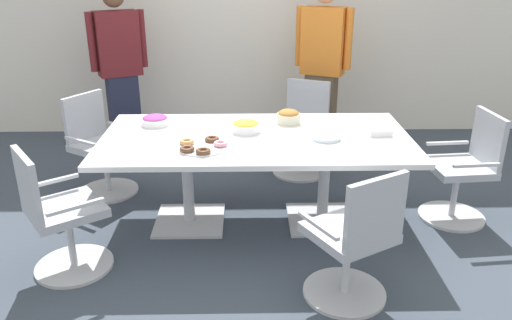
{
  "coord_description": "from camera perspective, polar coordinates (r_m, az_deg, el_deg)",
  "views": [
    {
      "loc": [
        -0.07,
        -3.74,
        2.07
      ],
      "look_at": [
        0.0,
        0.0,
        0.55
      ],
      "focal_mm": 35.75,
      "sensor_mm": 36.0,
      "label": 1
    }
  ],
  "objects": [
    {
      "name": "person_standing_1",
      "position": [
        5.55,
        7.42,
        10.44
      ],
      "size": [
        0.59,
        0.38,
        1.83
      ],
      "rotation": [
        0.0,
        0.0,
        -3.57
      ],
      "color": "brown",
      "rests_on": "ground"
    },
    {
      "name": "office_chair_2",
      "position": [
        3.71,
        -21.18,
        -6.15
      ],
      "size": [
        0.75,
        0.75,
        0.91
      ],
      "rotation": [
        0.0,
        0.0,
        -0.95
      ],
      "color": "silver",
      "rests_on": "ground"
    },
    {
      "name": "office_chair_1",
      "position": [
        4.85,
        -17.04,
        1.05
      ],
      "size": [
        0.75,
        0.75,
        0.91
      ],
      "rotation": [
        0.0,
        0.0,
        -2.14
      ],
      "color": "silver",
      "rests_on": "ground"
    },
    {
      "name": "office_chair_3",
      "position": [
        3.24,
        10.91,
        -9.2
      ],
      "size": [
        0.74,
        0.74,
        0.91
      ],
      "rotation": [
        0.0,
        0.0,
        0.52
      ],
      "color": "silver",
      "rests_on": "ground"
    },
    {
      "name": "office_chair_4",
      "position": [
        4.49,
        22.26,
        -1.36
      ],
      "size": [
        0.59,
        0.59,
        0.91
      ],
      "rotation": [
        0.0,
        0.0,
        -4.62
      ],
      "color": "silver",
      "rests_on": "ground"
    },
    {
      "name": "snack_bowl_pretzels",
      "position": [
        4.28,
        3.65,
        4.89
      ],
      "size": [
        0.2,
        0.2,
        0.12
      ],
      "color": "beige",
      "rests_on": "conference_table"
    },
    {
      "name": "snack_bowl_candy_mix",
      "position": [
        4.31,
        -11.23,
        4.41
      ],
      "size": [
        0.23,
        0.23,
        0.08
      ],
      "color": "white",
      "rests_on": "conference_table"
    },
    {
      "name": "person_standing_0",
      "position": [
        5.75,
        -14.96,
        9.98
      ],
      "size": [
        0.58,
        0.39,
        1.78
      ],
      "rotation": [
        0.0,
        0.0,
        -2.68
      ],
      "color": "#232842",
      "rests_on": "ground"
    },
    {
      "name": "plate_stack",
      "position": [
        3.94,
        7.8,
        2.55
      ],
      "size": [
        0.23,
        0.23,
        0.03
      ],
      "color": "white",
      "rests_on": "conference_table"
    },
    {
      "name": "ground_plane",
      "position": [
        4.28,
        0.0,
        -6.9
      ],
      "size": [
        10.0,
        10.0,
        0.01
      ],
      "primitive_type": "cube",
      "color": "#3D4754"
    },
    {
      "name": "snack_bowl_chips_yellow",
      "position": [
        4.05,
        -1.14,
        3.83
      ],
      "size": [
        0.23,
        0.23,
        0.1
      ],
      "color": "white",
      "rests_on": "conference_table"
    },
    {
      "name": "office_chair_0",
      "position": [
        5.11,
        5.19,
        3.01
      ],
      "size": [
        0.71,
        0.71,
        0.91
      ],
      "rotation": [
        0.0,
        0.0,
        -3.56
      ],
      "color": "silver",
      "rests_on": "ground"
    },
    {
      "name": "napkin_pile",
      "position": [
        4.13,
        13.57,
        3.22
      ],
      "size": [
        0.18,
        0.18,
        0.05
      ],
      "primitive_type": "cube",
      "color": "white",
      "rests_on": "conference_table"
    },
    {
      "name": "back_wall",
      "position": [
        6.18,
        -0.45,
        15.89
      ],
      "size": [
        8.0,
        0.1,
        2.8
      ],
      "primitive_type": "cube",
      "color": "white",
      "rests_on": "ground"
    },
    {
      "name": "donut_platter",
      "position": [
        3.73,
        -6.04,
        1.57
      ],
      "size": [
        0.37,
        0.37,
        0.04
      ],
      "color": "white",
      "rests_on": "conference_table"
    },
    {
      "name": "conference_table",
      "position": [
        4.01,
        0.0,
        0.99
      ],
      "size": [
        2.4,
        1.2,
        0.75
      ],
      "color": "white",
      "rests_on": "ground"
    }
  ]
}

